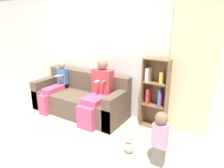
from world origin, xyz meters
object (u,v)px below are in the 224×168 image
object	(u,v)px
child_seated	(54,87)
toddler_standing	(160,137)
adult_seated	(97,91)
teddy_bear	(129,145)
couch	(80,99)
bookshelf	(156,92)

from	to	relation	value
child_seated	toddler_standing	distance (m)	2.77
adult_seated	teddy_bear	bearing A→B (deg)	-30.72
toddler_standing	adult_seated	bearing A→B (deg)	157.77
adult_seated	child_seated	bearing A→B (deg)	-177.54
couch	toddler_standing	distance (m)	2.24
toddler_standing	bookshelf	world-z (taller)	bookshelf
child_seated	toddler_standing	world-z (taller)	child_seated
teddy_bear	toddler_standing	bearing A→B (deg)	-0.33
adult_seated	toddler_standing	bearing A→B (deg)	-22.23
couch	teddy_bear	bearing A→B (deg)	-24.45
toddler_standing	teddy_bear	distance (m)	0.57
adult_seated	toddler_standing	world-z (taller)	adult_seated
child_seated	bookshelf	world-z (taller)	bookshelf
adult_seated	teddy_bear	size ratio (longest dim) A/B	4.11
couch	toddler_standing	bearing A→B (deg)	-19.40
couch	child_seated	bearing A→B (deg)	-164.39
couch	teddy_bear	xyz separation A→B (m)	(1.63, -0.74, -0.17)
child_seated	toddler_standing	xyz separation A→B (m)	(2.71, -0.57, -0.10)
child_seated	bookshelf	distance (m)	2.31
couch	teddy_bear	world-z (taller)	couch
child_seated	teddy_bear	distance (m)	2.34
bookshelf	teddy_bear	xyz separation A→B (m)	(-0.02, -1.05, -0.56)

